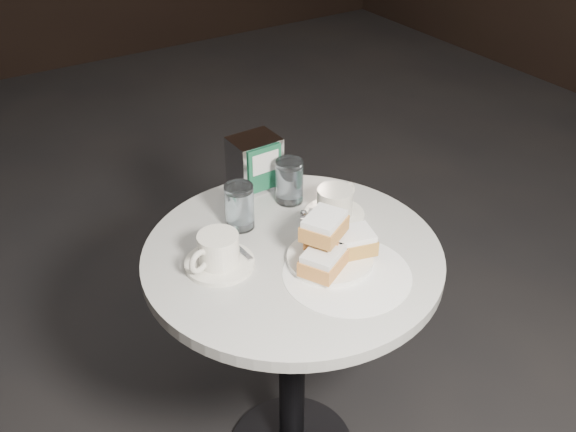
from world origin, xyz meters
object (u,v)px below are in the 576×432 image
at_px(coffee_cup_right, 335,205).
at_px(water_glass_right, 289,182).
at_px(coffee_cup_left, 218,253).
at_px(water_glass_left, 240,207).
at_px(beignet_plate, 330,245).
at_px(cafe_table, 292,314).
at_px(napkin_dispenser, 255,163).

bearing_deg(coffee_cup_right, water_glass_right, 95.57).
relative_size(coffee_cup_left, water_glass_left, 1.75).
distance_m(beignet_plate, coffee_cup_right, 0.19).
relative_size(cafe_table, coffee_cup_right, 3.89).
bearing_deg(water_glass_right, coffee_cup_left, -152.46).
height_order(cafe_table, napkin_dispenser, napkin_dispenser).
relative_size(cafe_table, water_glass_left, 6.53).
bearing_deg(beignet_plate, cafe_table, 121.26).
relative_size(cafe_table, beignet_plate, 3.26).
bearing_deg(water_glass_right, beignet_plate, -103.06).
xyz_separation_m(beignet_plate, coffee_cup_right, (0.12, 0.14, -0.01)).
bearing_deg(water_glass_left, napkin_dispenser, 48.62).
height_order(coffee_cup_left, water_glass_left, water_glass_left).
xyz_separation_m(coffee_cup_right, water_glass_left, (-0.22, 0.09, 0.02)).
height_order(beignet_plate, coffee_cup_left, beignet_plate).
distance_m(beignet_plate, coffee_cup_left, 0.25).
distance_m(coffee_cup_right, water_glass_right, 0.14).
distance_m(coffee_cup_left, water_glass_left, 0.16).
bearing_deg(coffee_cup_left, water_glass_left, 25.20).
relative_size(coffee_cup_left, coffee_cup_right, 1.05).
bearing_deg(water_glass_left, coffee_cup_left, -136.23).
height_order(beignet_plate, napkin_dispenser, napkin_dispenser).
xyz_separation_m(beignet_plate, coffee_cup_left, (-0.22, 0.12, -0.01)).
xyz_separation_m(coffee_cup_right, water_glass_right, (-0.06, 0.12, 0.02)).
distance_m(cafe_table, water_glass_left, 0.30).
bearing_deg(water_glass_right, cafe_table, -120.54).
bearing_deg(cafe_table, napkin_dispenser, 76.30).
bearing_deg(water_glass_left, cafe_table, -70.49).
distance_m(cafe_table, coffee_cup_right, 0.29).
distance_m(coffee_cup_left, napkin_dispenser, 0.35).
distance_m(water_glass_left, napkin_dispenser, 0.19).
bearing_deg(napkin_dispenser, water_glass_right, -71.59).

